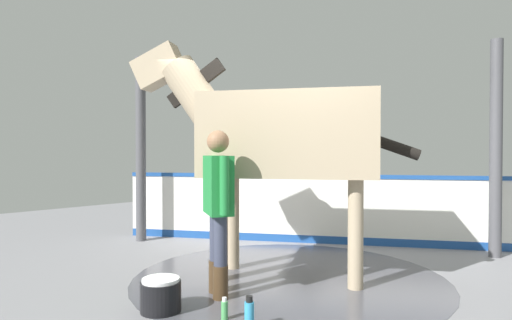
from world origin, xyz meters
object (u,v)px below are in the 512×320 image
Objects in this scene: wash_bucket at (161,295)px; handler at (218,201)px; bottle_spray at (224,309)px; horse at (278,136)px; bottle_shampoo at (249,314)px.

handler is at bearing 176.27° from wash_bucket.
wash_bucket is 0.62m from bottle_spray.
bottle_shampoo is at bearing 90.21° from horse.
bottle_spray is (-0.27, 0.55, -0.06)m from wash_bucket.
horse is 2.12m from wash_bucket.
wash_bucket reaches higher than bottle_spray.
horse is 1.77× the size of handler.
horse is 8.05× the size of wash_bucket.
wash_bucket is at bearing -72.02° from bottle_shampoo.
bottle_shampoo is 1.42× the size of bottle_spray.
handler is (0.90, -0.00, -0.67)m from horse.
bottle_shampoo is (1.26, 0.80, -1.48)m from horse.
horse reaches higher than handler.
horse is at bearing 178.34° from wash_bucket.
wash_bucket is 1.90× the size of bottle_spray.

